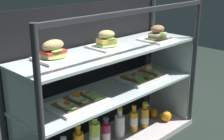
{
  "coord_description": "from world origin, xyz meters",
  "views": [
    {
      "loc": [
        -1.35,
        -1.34,
        1.18
      ],
      "look_at": [
        0.0,
        0.0,
        0.56
      ],
      "focal_mm": 50.79,
      "sensor_mm": 36.0,
      "label": 1
    }
  ],
  "objects_px": {
    "open_sandwich_tray_near_left_corner": "(78,102)",
    "orange_fruit_near_left_post": "(154,113)",
    "plated_roll_sandwich_left_of_center": "(54,53)",
    "juice_bottle_front_second": "(106,134)",
    "juice_bottle_near_post": "(134,121)",
    "orange_fruit_beside_bottles": "(166,116)",
    "juice_bottle_front_left_end": "(120,125)",
    "juice_bottle_front_middle": "(94,137)",
    "plated_roll_sandwich_far_left": "(107,41)",
    "juice_bottle_back_right": "(145,117)",
    "open_sandwich_tray_mid_right": "(143,76)",
    "plated_roll_sandwich_mid_left": "(157,35)"
  },
  "relations": [
    {
      "from": "juice_bottle_front_second",
      "to": "orange_fruit_near_left_post",
      "type": "distance_m",
      "value": 0.54
    },
    {
      "from": "open_sandwich_tray_near_left_corner",
      "to": "juice_bottle_front_second",
      "type": "distance_m",
      "value": 0.41
    },
    {
      "from": "juice_bottle_front_left_end",
      "to": "plated_roll_sandwich_far_left",
      "type": "bearing_deg",
      "value": 156.58
    },
    {
      "from": "plated_roll_sandwich_left_of_center",
      "to": "juice_bottle_front_left_end",
      "type": "xyz_separation_m",
      "value": [
        0.49,
        -0.04,
        -0.61
      ]
    },
    {
      "from": "juice_bottle_front_middle",
      "to": "juice_bottle_front_left_end",
      "type": "distance_m",
      "value": 0.25
    },
    {
      "from": "orange_fruit_near_left_post",
      "to": "plated_roll_sandwich_left_of_center",
      "type": "bearing_deg",
      "value": 178.09
    },
    {
      "from": "juice_bottle_front_second",
      "to": "orange_fruit_near_left_post",
      "type": "xyz_separation_m",
      "value": [
        0.54,
        0.01,
        -0.04
      ]
    },
    {
      "from": "plated_roll_sandwich_left_of_center",
      "to": "plated_roll_sandwich_far_left",
      "type": "xyz_separation_m",
      "value": [
        0.4,
        -0.0,
        -0.0
      ]
    },
    {
      "from": "juice_bottle_front_middle",
      "to": "orange_fruit_beside_bottles",
      "type": "xyz_separation_m",
      "value": [
        0.67,
        -0.09,
        -0.06
      ]
    },
    {
      "from": "juice_bottle_front_middle",
      "to": "open_sandwich_tray_mid_right",
      "type": "bearing_deg",
      "value": -0.72
    },
    {
      "from": "open_sandwich_tray_near_left_corner",
      "to": "juice_bottle_near_post",
      "type": "bearing_deg",
      "value": 1.25
    },
    {
      "from": "juice_bottle_near_post",
      "to": "orange_fruit_near_left_post",
      "type": "height_order",
      "value": "juice_bottle_near_post"
    },
    {
      "from": "plated_roll_sandwich_far_left",
      "to": "juice_bottle_near_post",
      "type": "height_order",
      "value": "plated_roll_sandwich_far_left"
    },
    {
      "from": "plated_roll_sandwich_left_of_center",
      "to": "orange_fruit_beside_bottles",
      "type": "height_order",
      "value": "plated_roll_sandwich_left_of_center"
    },
    {
      "from": "open_sandwich_tray_mid_right",
      "to": "juice_bottle_front_middle",
      "type": "height_order",
      "value": "open_sandwich_tray_mid_right"
    },
    {
      "from": "open_sandwich_tray_near_left_corner",
      "to": "juice_bottle_near_post",
      "type": "height_order",
      "value": "open_sandwich_tray_near_left_corner"
    },
    {
      "from": "orange_fruit_beside_bottles",
      "to": "orange_fruit_near_left_post",
      "type": "height_order",
      "value": "orange_fruit_beside_bottles"
    },
    {
      "from": "plated_roll_sandwich_left_of_center",
      "to": "open_sandwich_tray_near_left_corner",
      "type": "bearing_deg",
      "value": -34.27
    },
    {
      "from": "open_sandwich_tray_mid_right",
      "to": "juice_bottle_back_right",
      "type": "bearing_deg",
      "value": -57.58
    },
    {
      "from": "juice_bottle_front_middle",
      "to": "juice_bottle_front_left_end",
      "type": "xyz_separation_m",
      "value": [
        0.25,
        0.01,
        -0.02
      ]
    },
    {
      "from": "plated_roll_sandwich_far_left",
      "to": "open_sandwich_tray_near_left_corner",
      "type": "xyz_separation_m",
      "value": [
        -0.3,
        -0.07,
        -0.3
      ]
    },
    {
      "from": "plated_roll_sandwich_mid_left",
      "to": "orange_fruit_near_left_post",
      "type": "distance_m",
      "value": 0.67
    },
    {
      "from": "open_sandwich_tray_mid_right",
      "to": "juice_bottle_front_second",
      "type": "relative_size",
      "value": 1.8
    },
    {
      "from": "juice_bottle_front_left_end",
      "to": "orange_fruit_near_left_post",
      "type": "xyz_separation_m",
      "value": [
        0.4,
        0.01,
        -0.05
      ]
    },
    {
      "from": "plated_roll_sandwich_left_of_center",
      "to": "juice_bottle_front_second",
      "type": "distance_m",
      "value": 0.71
    },
    {
      "from": "plated_roll_sandwich_mid_left",
      "to": "juice_bottle_back_right",
      "type": "distance_m",
      "value": 0.62
    },
    {
      "from": "plated_roll_sandwich_mid_left",
      "to": "orange_fruit_near_left_post",
      "type": "xyz_separation_m",
      "value": [
        0.1,
        0.07,
        -0.65
      ]
    },
    {
      "from": "juice_bottle_front_second",
      "to": "orange_fruit_beside_bottles",
      "type": "distance_m",
      "value": 0.56
    },
    {
      "from": "juice_bottle_back_right",
      "to": "orange_fruit_near_left_post",
      "type": "xyz_separation_m",
      "value": [
        0.17,
        0.04,
        -0.04
      ]
    },
    {
      "from": "plated_roll_sandwich_left_of_center",
      "to": "open_sandwich_tray_near_left_corner",
      "type": "height_order",
      "value": "plated_roll_sandwich_left_of_center"
    },
    {
      "from": "juice_bottle_front_middle",
      "to": "orange_fruit_beside_bottles",
      "type": "relative_size",
      "value": 2.94
    },
    {
      "from": "plated_roll_sandwich_far_left",
      "to": "orange_fruit_near_left_post",
      "type": "xyz_separation_m",
      "value": [
        0.49,
        -0.03,
        -0.66
      ]
    },
    {
      "from": "juice_bottle_front_left_end",
      "to": "juice_bottle_near_post",
      "type": "distance_m",
      "value": 0.13
    },
    {
      "from": "juice_bottle_near_post",
      "to": "plated_roll_sandwich_mid_left",
      "type": "bearing_deg",
      "value": -14.01
    },
    {
      "from": "juice_bottle_front_middle",
      "to": "juice_bottle_front_second",
      "type": "height_order",
      "value": "juice_bottle_front_middle"
    },
    {
      "from": "open_sandwich_tray_near_left_corner",
      "to": "orange_fruit_near_left_post",
      "type": "height_order",
      "value": "open_sandwich_tray_near_left_corner"
    },
    {
      "from": "open_sandwich_tray_near_left_corner",
      "to": "orange_fruit_beside_bottles",
      "type": "bearing_deg",
      "value": -4.47
    },
    {
      "from": "plated_roll_sandwich_left_of_center",
      "to": "open_sandwich_tray_mid_right",
      "type": "relative_size",
      "value": 0.56
    },
    {
      "from": "juice_bottle_back_right",
      "to": "orange_fruit_near_left_post",
      "type": "distance_m",
      "value": 0.18
    },
    {
      "from": "juice_bottle_front_left_end",
      "to": "plated_roll_sandwich_left_of_center",
      "type": "bearing_deg",
      "value": 175.56
    },
    {
      "from": "juice_bottle_front_middle",
      "to": "juice_bottle_back_right",
      "type": "xyz_separation_m",
      "value": [
        0.48,
        -0.03,
        -0.02
      ]
    },
    {
      "from": "open_sandwich_tray_near_left_corner",
      "to": "juice_bottle_front_middle",
      "type": "height_order",
      "value": "open_sandwich_tray_near_left_corner"
    },
    {
      "from": "juice_bottle_near_post",
      "to": "orange_fruit_beside_bottles",
      "type": "xyz_separation_m",
      "value": [
        0.29,
        -0.07,
        -0.04
      ]
    },
    {
      "from": "juice_bottle_front_second",
      "to": "plated_roll_sandwich_mid_left",
      "type": "bearing_deg",
      "value": -8.35
    },
    {
      "from": "juice_bottle_front_middle",
      "to": "juice_bottle_front_second",
      "type": "bearing_deg",
      "value": 4.1
    },
    {
      "from": "juice_bottle_near_post",
      "to": "juice_bottle_back_right",
      "type": "height_order",
      "value": "juice_bottle_near_post"
    },
    {
      "from": "open_sandwich_tray_near_left_corner",
      "to": "juice_bottle_near_post",
      "type": "relative_size",
      "value": 1.71
    },
    {
      "from": "plated_roll_sandwich_far_left",
      "to": "juice_bottle_near_post",
      "type": "bearing_deg",
      "value": -15.31
    },
    {
      "from": "plated_roll_sandwich_mid_left",
      "to": "juice_bottle_back_right",
      "type": "height_order",
      "value": "plated_roll_sandwich_mid_left"
    },
    {
      "from": "open_sandwich_tray_near_left_corner",
      "to": "orange_fruit_near_left_post",
      "type": "relative_size",
      "value": 4.8
    }
  ]
}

